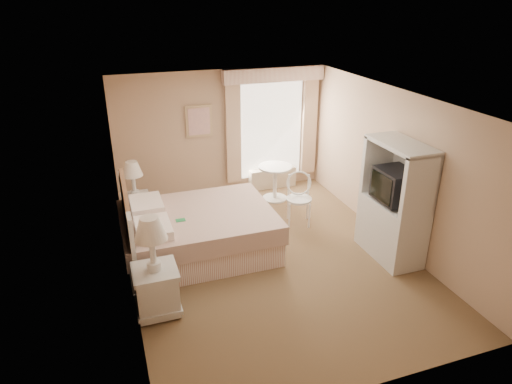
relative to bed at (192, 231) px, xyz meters
name	(u,v)px	position (x,y,z in m)	size (l,w,h in m)	color
room	(271,184)	(1.11, -0.54, 0.86)	(4.21, 5.51, 2.51)	brown
window	(273,126)	(2.16, 2.11, 0.95)	(2.05, 0.22, 2.51)	white
framed_art	(199,121)	(0.66, 2.17, 1.16)	(0.52, 0.04, 0.62)	tan
bed	(192,231)	(0.00, 0.00, 0.00)	(2.33, 1.83, 1.62)	tan
nightstand_near	(155,279)	(-0.73, -1.30, 0.12)	(0.56, 0.56, 1.35)	silver
nightstand_far	(136,202)	(-0.73, 1.27, 0.06)	(0.49, 0.49, 1.18)	silver
round_table	(275,177)	(1.99, 1.51, 0.08)	(0.66, 0.66, 0.70)	silver
cafe_chair	(299,194)	(2.03, 0.44, 0.16)	(0.58, 0.58, 0.94)	silver
armoire	(394,211)	(2.92, -1.07, 0.38)	(0.56, 1.12, 1.86)	silver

